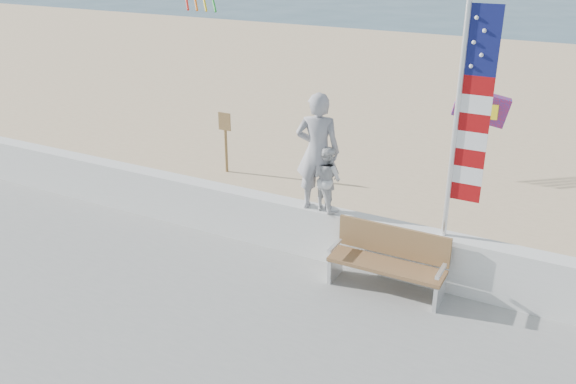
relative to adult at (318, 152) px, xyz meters
name	(u,v)px	position (x,y,z in m)	size (l,w,h in m)	color
ground	(222,311)	(-0.64, -2.00, -2.07)	(220.00, 220.00, 0.00)	#325365
sand	(405,144)	(-0.64, 7.00, -2.03)	(90.00, 40.00, 0.08)	beige
seawall	(283,224)	(-0.64, 0.00, -1.44)	(30.00, 0.35, 0.90)	white
adult	(318,152)	(0.00, 0.00, 0.00)	(0.72, 0.47, 1.98)	gray
child	(327,179)	(0.18, 0.00, -0.43)	(0.54, 0.42, 1.11)	silver
bench	(388,259)	(1.46, -0.45, -1.38)	(1.80, 0.57, 1.00)	olive
flag	(466,115)	(2.29, 0.00, 0.92)	(0.50, 0.08, 3.50)	silver
parafoil_kite	(482,107)	(1.85, 3.73, 0.10)	(1.16, 0.52, 0.77)	red
sign	(225,137)	(-3.74, 2.88, -1.13)	(0.32, 0.07, 1.46)	olive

